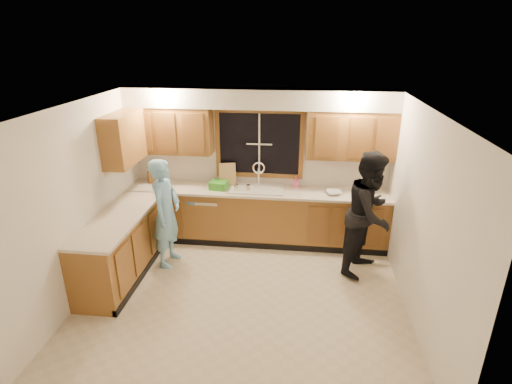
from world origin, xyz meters
TOP-DOWN VIEW (x-y plane):
  - floor at (0.00, 0.00)m, footprint 4.20×4.20m
  - ceiling at (0.00, 0.00)m, footprint 4.20×4.20m
  - wall_back at (0.00, 1.90)m, footprint 4.20×0.00m
  - wall_left at (-2.10, 0.00)m, footprint 0.00×3.80m
  - wall_right at (2.10, 0.00)m, footprint 0.00×3.80m
  - base_cabinets_back at (0.00, 1.60)m, footprint 4.20×0.60m
  - base_cabinets_left at (-1.80, 0.35)m, footprint 0.60×1.90m
  - countertop_back at (0.00, 1.58)m, footprint 4.20×0.63m
  - countertop_left at (-1.79, 0.35)m, footprint 0.63×1.90m
  - upper_cabinets_left at (-1.43, 1.73)m, footprint 1.35×0.33m
  - upper_cabinets_right at (1.43, 1.73)m, footprint 1.35×0.33m
  - upper_cabinets_return at (-1.94, 1.12)m, footprint 0.33×0.90m
  - soffit at (0.00, 1.72)m, footprint 4.20×0.35m
  - window_frame at (0.00, 1.89)m, footprint 1.44×0.03m
  - sink at (0.00, 1.60)m, footprint 0.86×0.52m
  - dishwasher at (-0.85, 1.59)m, footprint 0.60×0.56m
  - stove at (-1.80, -0.22)m, footprint 0.58×0.75m
  - man at (-1.24, 0.74)m, footprint 0.45×0.64m
  - woman at (1.68, 0.89)m, footprint 1.03×1.10m
  - knife_block at (-1.81, 1.70)m, footprint 0.14×0.14m
  - cutting_board at (-0.51, 1.77)m, footprint 0.29×0.16m
  - dish_crate at (-0.63, 1.56)m, footprint 0.29×0.28m
  - soap_bottle at (0.62, 1.77)m, footprint 0.09×0.10m
  - bowl at (1.22, 1.53)m, footprint 0.28×0.28m
  - can_left at (-0.32, 1.48)m, footprint 0.08×0.08m
  - can_right at (-0.13, 1.49)m, footprint 0.08×0.08m

SIDE VIEW (x-z plane):
  - floor at x=0.00m, z-range 0.00..0.00m
  - dishwasher at x=-0.85m, z-range 0.00..0.82m
  - base_cabinets_back at x=0.00m, z-range 0.00..0.88m
  - base_cabinets_left at x=-1.80m, z-range 0.00..0.88m
  - stove at x=-1.80m, z-range 0.00..0.90m
  - man at x=-1.24m, z-range 0.00..1.64m
  - sink at x=0.00m, z-range 0.58..1.15m
  - countertop_back at x=0.00m, z-range 0.88..0.92m
  - countertop_left at x=-1.79m, z-range 0.88..0.92m
  - woman at x=1.68m, z-range 0.00..1.81m
  - bowl at x=1.22m, z-range 0.92..0.98m
  - can_right at x=-0.13m, z-range 0.92..1.03m
  - can_left at x=-0.32m, z-range 0.92..1.04m
  - dish_crate at x=-0.63m, z-range 0.92..1.04m
  - soap_bottle at x=0.62m, z-range 0.92..1.11m
  - knife_block at x=-1.81m, z-range 0.92..1.12m
  - cutting_board at x=-0.51m, z-range 0.92..1.29m
  - wall_back at x=0.00m, z-range -0.85..3.35m
  - wall_left at x=-2.10m, z-range -0.65..3.15m
  - wall_right at x=2.10m, z-range -0.65..3.15m
  - window_frame at x=0.00m, z-range 1.03..2.17m
  - upper_cabinets_left at x=-1.43m, z-range 1.45..2.20m
  - upper_cabinets_right at x=1.43m, z-range 1.45..2.20m
  - upper_cabinets_return at x=-1.94m, z-range 1.45..2.20m
  - soffit at x=0.00m, z-range 2.20..2.50m
  - ceiling at x=0.00m, z-range 2.50..2.50m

